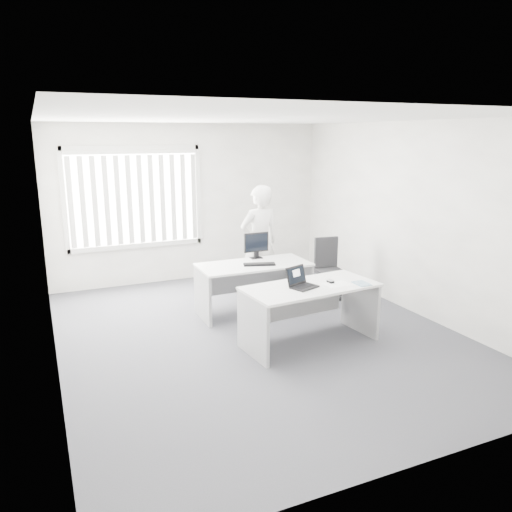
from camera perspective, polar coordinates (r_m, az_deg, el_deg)
name	(u,v)px	position (r m, az deg, el deg)	size (l,w,h in m)	color
ground	(258,334)	(6.76, 0.24, -8.95)	(6.00, 6.00, 0.00)	#4A4B51
wall_back	(190,203)	(9.13, -7.51, 6.02)	(5.00, 0.02, 2.80)	white
wall_front	(424,302)	(3.90, 18.68, -5.02)	(5.00, 0.02, 2.80)	white
wall_left	(46,250)	(5.81, -22.86, 0.68)	(0.02, 6.00, 2.80)	white
wall_right	(413,219)	(7.70, 17.53, 4.09)	(0.02, 6.00, 2.80)	white
ceiling	(258,118)	(6.24, 0.26, 15.52)	(5.00, 6.00, 0.02)	silver
window	(134,198)	(8.85, -13.73, 6.49)	(2.32, 0.06, 1.76)	silver
blinds	(135,200)	(8.79, -13.64, 6.25)	(2.20, 0.10, 1.50)	silver
desk_near	(310,302)	(6.33, 6.19, -5.24)	(1.75, 0.94, 0.77)	white
desk_far	(254,277)	(7.41, -0.25, -2.45)	(1.65, 0.78, 0.75)	white
office_chair	(329,278)	(8.30, 8.33, -2.55)	(0.61, 0.61, 0.97)	black
person	(259,243)	(7.97, 0.40, 1.52)	(0.67, 0.44, 1.84)	silver
laptop	(305,278)	(6.13, 5.59, -2.51)	(0.32, 0.29, 0.25)	black
paper_sheet	(337,284)	(6.37, 9.28, -3.19)	(0.33, 0.23, 0.00)	white
mouse	(330,281)	(6.41, 8.50, -2.86)	(0.06, 0.10, 0.04)	#B1B1B3
booklet	(362,283)	(6.44, 12.00, -3.09)	(0.17, 0.23, 0.01)	silver
keyboard	(259,264)	(7.28, 0.39, -0.96)	(0.46, 0.15, 0.02)	black
monitor	(256,246)	(7.64, 0.02, 1.21)	(0.40, 0.12, 0.40)	black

